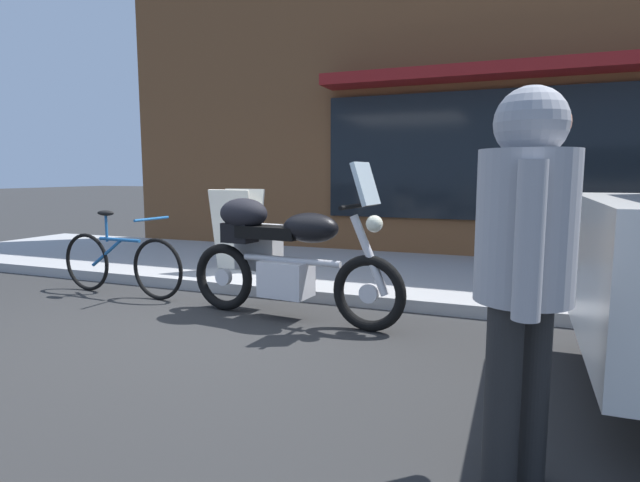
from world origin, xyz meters
name	(u,v)px	position (x,y,z in m)	size (l,w,h in m)	color
ground_plane	(197,329)	(0.00, 0.00, 0.00)	(80.00, 80.00, 0.00)	#292929
touring_motorcycle	(280,252)	(0.50, 0.60, 0.60)	(2.14, 0.79, 1.40)	black
parked_bicycle	(120,262)	(-1.49, 0.75, 0.36)	(1.67, 0.48, 0.91)	black
pedestrian_walking	(525,246)	(2.54, -1.39, 1.02)	(0.40, 0.56, 1.64)	black
sandwich_board_sign	(237,229)	(-0.76, 1.98, 0.62)	(0.55, 0.42, 0.99)	silver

